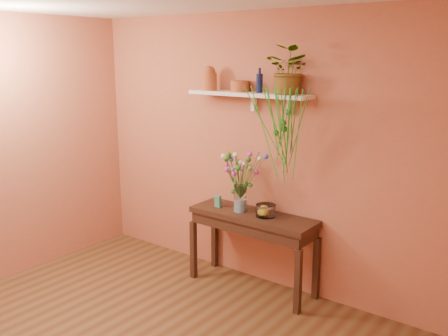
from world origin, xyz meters
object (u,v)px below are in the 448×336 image
(terracotta_jug, at_px, (210,79))
(glass_bowl, at_px, (266,211))
(blue_bottle, at_px, (260,83))
(glass_vase, at_px, (240,200))
(spider_plant, at_px, (290,70))
(bouquet, at_px, (240,167))
(sideboard, at_px, (253,224))

(terracotta_jug, relative_size, glass_bowl, 1.26)
(blue_bottle, xyz_separation_m, glass_vase, (-0.12, -0.13, -1.14))
(spider_plant, relative_size, glass_vase, 1.66)
(spider_plant, bearing_deg, bouquet, -165.24)
(blue_bottle, bearing_deg, glass_bowl, -32.99)
(glass_vase, bearing_deg, sideboard, 6.68)
(terracotta_jug, height_order, blue_bottle, terracotta_jug)
(sideboard, relative_size, spider_plant, 2.94)
(blue_bottle, height_order, bouquet, blue_bottle)
(terracotta_jug, xyz_separation_m, blue_bottle, (0.57, 0.03, -0.02))
(blue_bottle, distance_m, glass_vase, 1.15)
(sideboard, xyz_separation_m, terracotta_jug, (-0.59, 0.08, 1.39))
(terracotta_jug, bearing_deg, spider_plant, 1.31)
(terracotta_jug, bearing_deg, glass_bowl, -5.59)
(bouquet, bearing_deg, sideboard, 7.90)
(spider_plant, distance_m, glass_bowl, 1.34)
(terracotta_jug, relative_size, glass_vase, 0.92)
(bouquet, relative_size, glass_bowl, 2.47)
(terracotta_jug, xyz_separation_m, bouquet, (0.45, -0.10, -0.83))
(sideboard, xyz_separation_m, spider_plant, (0.31, 0.10, 1.49))
(bouquet, bearing_deg, blue_bottle, 47.80)
(spider_plant, height_order, glass_vase, spider_plant)
(terracotta_jug, xyz_separation_m, glass_bowl, (0.73, -0.07, -1.22))
(sideboard, relative_size, blue_bottle, 5.57)
(sideboard, relative_size, terracotta_jug, 5.31)
(terracotta_jug, xyz_separation_m, spider_plant, (0.90, 0.02, 0.10))
(sideboard, distance_m, glass_bowl, 0.22)
(glass_vase, xyz_separation_m, glass_bowl, (0.28, 0.02, -0.06))
(spider_plant, xyz_separation_m, glass_bowl, (-0.16, -0.09, -1.32))
(terracotta_jug, bearing_deg, blue_bottle, 3.43)
(blue_bottle, distance_m, bouquet, 0.82)
(sideboard, bearing_deg, bouquet, -172.10)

